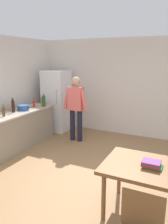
% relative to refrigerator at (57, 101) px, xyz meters
% --- Properties ---
extents(ground_plane, '(14.00, 14.00, 0.00)m').
position_rel_refrigerator_xyz_m(ground_plane, '(1.90, -2.40, -0.90)').
color(ground_plane, '#936D47').
extents(wall_back, '(6.40, 0.12, 2.70)m').
position_rel_refrigerator_xyz_m(wall_back, '(1.90, 0.60, 0.45)').
color(wall_back, silver).
rests_on(wall_back, ground_plane).
extents(kitchen_counter, '(0.64, 2.20, 0.90)m').
position_rel_refrigerator_xyz_m(kitchen_counter, '(-0.10, -1.60, -0.45)').
color(kitchen_counter, gray).
rests_on(kitchen_counter, ground_plane).
extents(refrigerator, '(0.70, 0.67, 1.80)m').
position_rel_refrigerator_xyz_m(refrigerator, '(0.00, 0.00, 0.00)').
color(refrigerator, white).
rests_on(refrigerator, ground_plane).
extents(person, '(0.70, 0.22, 1.70)m').
position_rel_refrigerator_xyz_m(person, '(0.95, -0.55, 0.08)').
color(person, '#1E1E2D').
rests_on(person, ground_plane).
extents(dining_table, '(1.40, 0.90, 0.75)m').
position_rel_refrigerator_xyz_m(dining_table, '(3.30, -2.70, -0.23)').
color(dining_table, brown).
rests_on(dining_table, ground_plane).
extents(cooking_pot, '(0.40, 0.28, 0.12)m').
position_rel_refrigerator_xyz_m(cooking_pot, '(-0.10, -1.35, 0.06)').
color(cooking_pot, '#285193').
rests_on(cooking_pot, kitchen_counter).
extents(utensil_jar, '(0.11, 0.11, 0.32)m').
position_rel_refrigerator_xyz_m(utensil_jar, '(-0.30, -1.53, 0.08)').
color(utensil_jar, tan).
rests_on(utensil_jar, kitchen_counter).
extents(bottle_beer_brown, '(0.06, 0.06, 0.26)m').
position_rel_refrigerator_xyz_m(bottle_beer_brown, '(-0.08, -2.02, 0.11)').
color(bottle_beer_brown, '#5B3314').
rests_on(bottle_beer_brown, kitchen_counter).
extents(bottle_wine_green, '(0.08, 0.08, 0.34)m').
position_rel_refrigerator_xyz_m(bottle_wine_green, '(0.13, -0.80, 0.15)').
color(bottle_wine_green, '#1E5123').
rests_on(bottle_wine_green, kitchen_counter).
extents(bottle_sauce_red, '(0.06, 0.06, 0.24)m').
position_rel_refrigerator_xyz_m(bottle_sauce_red, '(-0.07, -0.98, 0.10)').
color(bottle_sauce_red, '#B22319').
rests_on(bottle_sauce_red, kitchen_counter).
extents(bottle_wine_dark, '(0.08, 0.08, 0.34)m').
position_rel_refrigerator_xyz_m(bottle_wine_dark, '(-0.15, -1.64, 0.15)').
color(bottle_wine_dark, black).
rests_on(bottle_wine_dark, kitchen_counter).
extents(bottle_oil_amber, '(0.06, 0.06, 0.28)m').
position_rel_refrigerator_xyz_m(bottle_oil_amber, '(0.03, -0.75, 0.12)').
color(bottle_oil_amber, '#996619').
rests_on(bottle_oil_amber, kitchen_counter).
extents(book_stack, '(0.26, 0.22, 0.09)m').
position_rel_refrigerator_xyz_m(book_stack, '(3.24, -2.71, -0.11)').
color(book_stack, '#387A47').
rests_on(book_stack, dining_table).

